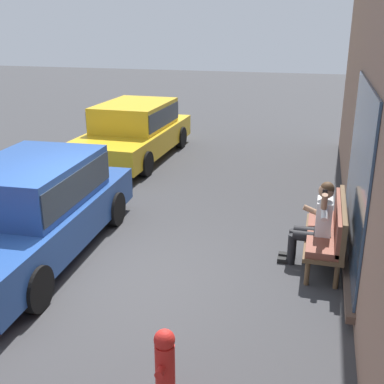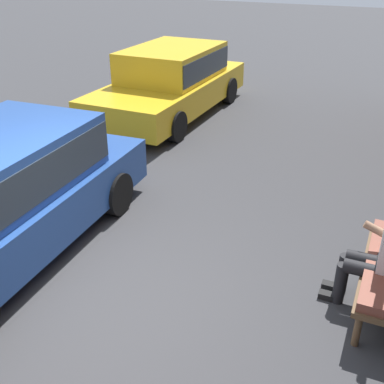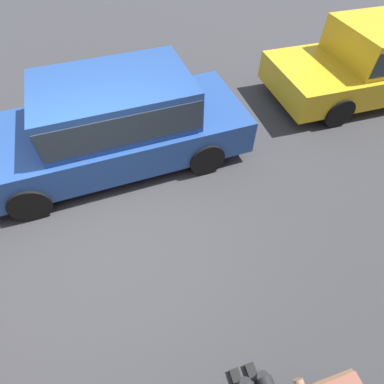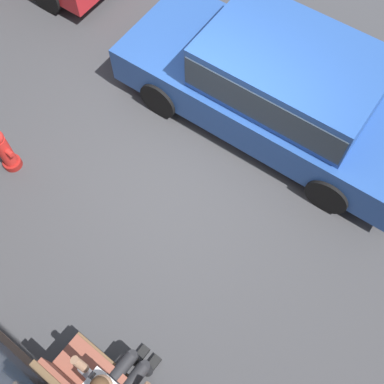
% 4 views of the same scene
% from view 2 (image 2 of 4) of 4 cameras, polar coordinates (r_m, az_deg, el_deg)
% --- Properties ---
extents(ground_plane, '(60.00, 60.00, 0.00)m').
position_cam_2_polar(ground_plane, '(5.38, -11.26, -12.52)').
color(ground_plane, '#38383A').
extents(person_on_phone, '(0.73, 0.74, 1.31)m').
position_cam_2_polar(person_on_phone, '(5.18, 21.46, -6.50)').
color(person_on_phone, black).
rests_on(person_on_phone, ground_plane).
extents(parked_car_near, '(4.60, 1.99, 1.45)m').
position_cam_2_polar(parked_car_near, '(10.83, -2.54, 13.24)').
color(parked_car_near, gold).
rests_on(parked_car_near, ground_plane).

